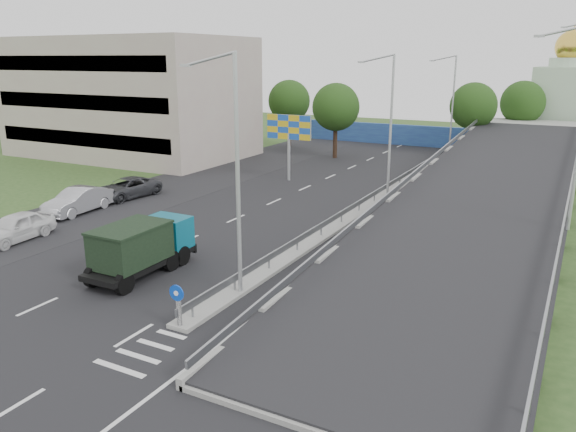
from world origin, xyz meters
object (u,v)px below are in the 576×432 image
Objects in this scene: lamp_post_mid at (389,119)px; lamp_post_far at (451,101)px; sign_bollard at (178,305)px; billboard at (289,131)px; lamp_post_near at (234,164)px; parked_car_c at (127,188)px; parked_car_b at (78,201)px; church at (565,100)px; dump_truck at (142,245)px; parked_car_a at (15,227)px.

lamp_post_far is (0.00, 20.00, 0.00)m from lamp_post_mid.
sign_bollard is 0.30× the size of billboard.
billboard is at bearing 112.49° from lamp_post_near.
parked_car_b is at bearing -81.76° from parked_car_c.
church is 2.35× the size of dump_truck.
lamp_post_mid is 25.23m from parked_car_a.
parked_car_b is at bearing 150.24° from dump_truck.
lamp_post_far is (0.00, 40.00, 0.00)m from lamp_post_near.
church is 37.23m from billboard.
lamp_post_mid is 1.00× the size of lamp_post_far.
lamp_post_near is at bearing -90.00° from lamp_post_mid.
parked_car_b is at bearing -140.72° from lamp_post_mid.
parked_car_a is (-15.13, -19.56, -5.01)m from lamp_post_mid.
parked_car_b is (-16.59, 10.17, -0.19)m from sign_bollard.
billboard is (-9.11, 2.00, -1.62)m from lamp_post_mid.
lamp_post_far is 1.91× the size of parked_car_c.
parked_car_c is (-0.14, 4.66, -0.10)m from parked_car_b.
parked_car_a is at bearing -79.18° from parked_car_b.
lamp_post_near is at bearing -26.66° from parked_car_c.
lamp_post_near is 54.90m from church.
dump_truck is 1.25× the size of parked_car_a.
parked_car_a is (-6.02, -21.56, -3.39)m from billboard.
dump_truck is at bearing 143.72° from sign_bollard.
lamp_post_near is 40.00m from lamp_post_far.
church is 50.83m from parked_car_c.
sign_bollard is 0.32× the size of parked_car_c.
parked_car_a is at bearing -127.71° from lamp_post_mid.
parked_car_c is at bearing 94.67° from parked_car_a.
lamp_post_near is at bearing -90.00° from lamp_post_far.
parked_car_a is at bearing -74.29° from parked_car_c.
sign_bollard is 0.28× the size of dump_truck.
dump_truck is at bearing -33.23° from parked_car_b.
lamp_post_near is (0.11, 3.83, 4.77)m from sign_bollard.
lamp_post_near is 23.87m from billboard.
lamp_post_mid is at bearing 74.55° from dump_truck.
dump_truck is (-5.30, -40.01, -4.38)m from lamp_post_far.
church reaches higher than lamp_post_near.
sign_bollard is 0.33× the size of parked_car_b.
parked_car_b is 0.96× the size of parked_car_c.
dump_truck is at bearing -37.18° from parked_car_c.
dump_truck is 15.96m from parked_car_c.
billboard is 22.51m from dump_truck.
church is (9.89, 54.00, -0.50)m from lamp_post_near.
billboard is at bearing 167.62° from lamp_post_mid.
sign_bollard reaches higher than parked_car_c.
lamp_post_near is 1.83× the size of billboard.
billboard is 1.04× the size of parked_car_c.
billboard is 1.18× the size of parked_car_a.
dump_truck is at bearing -105.71° from church.
lamp_post_far is 17.15m from church.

